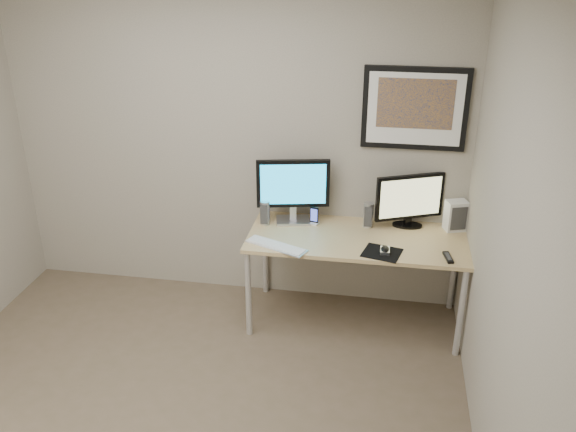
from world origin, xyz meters
name	(u,v)px	position (x,y,z in m)	size (l,w,h in m)	color
floor	(173,428)	(0.00, 0.00, 0.00)	(3.60, 3.60, 0.00)	brown
room	(177,149)	(0.00, 0.45, 1.64)	(3.60, 3.60, 3.60)	white
desk	(357,245)	(1.00, 1.35, 0.66)	(1.60, 0.70, 0.73)	olive
framed_art	(415,109)	(1.35, 1.68, 1.62)	(0.75, 0.04, 0.60)	black
monitor_large	(293,188)	(0.49, 1.53, 1.01)	(0.55, 0.23, 0.50)	#BABABF
monitor_tv	(409,199)	(1.36, 1.59, 0.95)	(0.50, 0.24, 0.42)	black
speaker_left	(265,213)	(0.29, 1.46, 0.82)	(0.08, 0.08, 0.19)	#BABABF
speaker_right	(368,215)	(1.07, 1.54, 0.83)	(0.08, 0.08, 0.19)	#BABABF
phone_dock	(314,216)	(0.66, 1.51, 0.80)	(0.07, 0.07, 0.14)	black
keyboard	(276,246)	(0.44, 1.09, 0.74)	(0.46, 0.12, 0.02)	silver
mousepad	(382,253)	(1.19, 1.12, 0.73)	(0.26, 0.23, 0.00)	black
mouse	(385,249)	(1.21, 1.14, 0.75)	(0.06, 0.11, 0.04)	black
remote	(448,257)	(1.64, 1.12, 0.74)	(0.04, 0.16, 0.02)	black
fan_unit	(456,215)	(1.71, 1.60, 0.85)	(0.15, 0.11, 0.23)	silver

